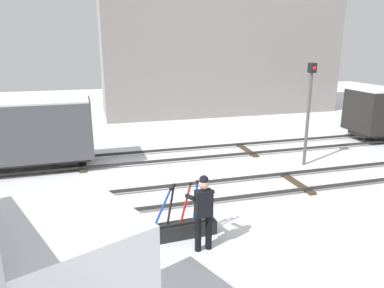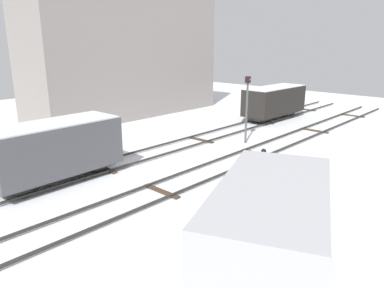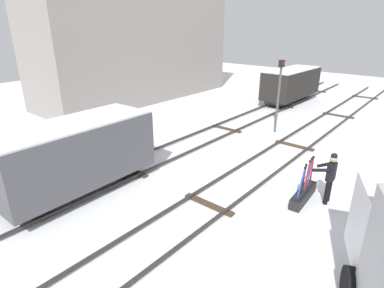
% 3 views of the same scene
% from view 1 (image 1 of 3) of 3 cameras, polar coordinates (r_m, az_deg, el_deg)
% --- Properties ---
extents(ground_plane, '(60.00, 60.00, 0.00)m').
position_cam_1_polar(ground_plane, '(11.28, 0.94, -8.30)').
color(ground_plane, white).
extents(track_main_line, '(44.00, 1.94, 0.18)m').
position_cam_1_polar(track_main_line, '(11.23, 0.94, -7.81)').
color(track_main_line, '#2D2B28').
rests_on(track_main_line, ground_plane).
extents(track_siding_near, '(44.00, 1.94, 0.18)m').
position_cam_1_polar(track_siding_near, '(14.96, -3.56, -1.80)').
color(track_siding_near, '#2D2B28').
rests_on(track_siding_near, ground_plane).
extents(switch_lever_frame, '(1.82, 0.46, 1.45)m').
position_cam_1_polar(switch_lever_frame, '(8.93, -1.79, -13.29)').
color(switch_lever_frame, black).
rests_on(switch_lever_frame, ground_plane).
extents(rail_worker, '(0.56, 0.69, 1.83)m').
position_cam_1_polar(rail_worker, '(8.10, 1.81, -10.23)').
color(rail_worker, black).
rests_on(rail_worker, ground_plane).
extents(signal_post, '(0.24, 0.32, 3.95)m').
position_cam_1_polar(signal_post, '(14.20, 18.30, 6.07)').
color(signal_post, '#4C4C4C').
rests_on(signal_post, ground_plane).
extents(apartment_building, '(16.34, 5.31, 9.90)m').
position_cam_1_polar(apartment_building, '(25.60, 4.39, 16.41)').
color(apartment_building, gray).
rests_on(apartment_building, ground_plane).
extents(freight_car_near_switch, '(5.47, 2.24, 2.64)m').
position_cam_1_polar(freight_car_near_switch, '(14.57, -26.49, 1.77)').
color(freight_car_near_switch, '#2D2B28').
rests_on(freight_car_near_switch, ground_plane).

